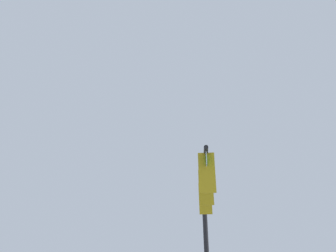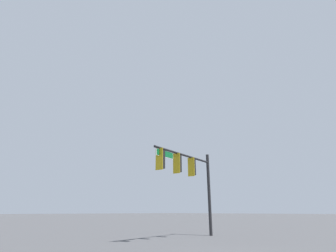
{
  "view_description": "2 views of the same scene",
  "coord_description": "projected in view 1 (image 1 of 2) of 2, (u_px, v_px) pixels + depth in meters",
  "views": [
    {
      "loc": [
        8.13,
        -5.41,
        1.55
      ],
      "look_at": [
        -2.05,
        -7.91,
        6.49
      ],
      "focal_mm": 35.0,
      "sensor_mm": 36.0,
      "label": 1
    },
    {
      "loc": [
        8.68,
        4.55,
        1.65
      ],
      "look_at": [
        -2.63,
        -6.74,
        6.87
      ],
      "focal_mm": 28.0,
      "sensor_mm": 36.0,
      "label": 2
    }
  ],
  "objects": [
    {
      "name": "signal_pole_near",
      "position": [
        206.0,
        207.0,
        13.05
      ],
      "size": [
        6.59,
        1.29,
        5.87
      ],
      "color": "black",
      "rests_on": "ground_plane"
    }
  ]
}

